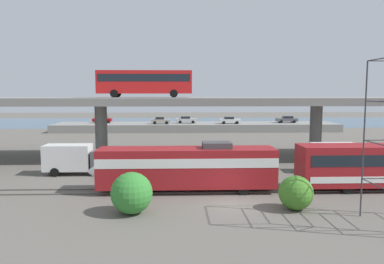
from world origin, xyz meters
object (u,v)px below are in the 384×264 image
at_px(transit_bus_on_overpass, 145,81).
at_px(parked_car_1, 161,120).
at_px(service_truck_west, 343,157).
at_px(parked_car_0, 230,120).
at_px(parked_car_3, 102,119).
at_px(parked_car_2, 287,119).
at_px(train_locomotive, 178,166).
at_px(service_truck_east, 77,158).
at_px(parked_car_4, 186,120).

bearing_deg(transit_bus_on_overpass, parked_car_1, -90.92).
height_order(service_truck_west, parked_car_0, parked_car_0).
distance_m(parked_car_0, parked_car_3, 28.03).
bearing_deg(service_truck_west, parked_car_2, 81.05).
relative_size(train_locomotive, service_truck_west, 2.32).
relative_size(train_locomotive, parked_car_1, 3.88).
height_order(train_locomotive, parked_car_2, train_locomotive).
bearing_deg(train_locomotive, parked_car_1, -85.63).
relative_size(parked_car_0, parked_car_2, 0.98).
xyz_separation_m(parked_car_2, parked_car_3, (-40.91, 1.05, -0.00)).
height_order(parked_car_2, parked_car_3, same).
xyz_separation_m(train_locomotive, transit_bus_on_overpass, (-4.26, 17.51, 7.55)).
bearing_deg(service_truck_west, parked_car_1, 116.52).
bearing_deg(parked_car_2, service_truck_east, 51.95).
xyz_separation_m(parked_car_0, parked_car_2, (13.06, 2.09, 0.00)).
bearing_deg(parked_car_4, parked_car_2, 0.66).
height_order(parked_car_0, parked_car_4, same).
bearing_deg(parked_car_1, parked_car_4, 18.14).
distance_m(transit_bus_on_overpass, parked_car_3, 37.62).
bearing_deg(service_truck_east, parked_car_3, 98.08).
height_order(service_truck_west, parked_car_4, parked_car_4).
bearing_deg(parked_car_4, service_truck_west, -70.59).
distance_m(train_locomotive, transit_bus_on_overpass, 19.54).
distance_m(train_locomotive, parked_car_4, 50.95).
height_order(train_locomotive, parked_car_4, train_locomotive).
xyz_separation_m(service_truck_west, parked_car_1, (-20.96, 42.01, 0.76)).
bearing_deg(transit_bus_on_overpass, parked_car_0, -115.94).
xyz_separation_m(train_locomotive, parked_car_1, (-3.75, 49.11, 0.21)).
relative_size(service_truck_west, parked_car_2, 1.46).
distance_m(service_truck_east, parked_car_2, 55.98).
bearing_deg(service_truck_east, parked_car_4, 74.54).
height_order(transit_bus_on_overpass, parked_car_4, transit_bus_on_overpass).
bearing_deg(service_truck_west, service_truck_east, 180.00).
bearing_deg(parked_car_1, service_truck_west, -63.48).
height_order(service_truck_west, service_truck_east, same).
distance_m(parked_car_2, parked_car_3, 40.92).
bearing_deg(train_locomotive, parked_car_0, -102.74).
height_order(service_truck_east, parked_car_4, parked_car_4).
relative_size(service_truck_west, parked_car_0, 1.50).
xyz_separation_m(parked_car_0, parked_car_1, (-14.85, 0.02, -0.00)).
bearing_deg(parked_car_0, service_truck_east, -117.05).
bearing_deg(parked_car_3, transit_bus_on_overpass, 109.79).
relative_size(service_truck_east, parked_car_4, 1.50).
xyz_separation_m(train_locomotive, parked_car_4, (1.77, 50.92, 0.21)).
xyz_separation_m(service_truck_east, parked_car_4, (12.12, 43.82, 0.77)).
xyz_separation_m(transit_bus_on_overpass, parked_car_3, (-12.49, 34.71, -7.34)).
distance_m(train_locomotive, parked_car_1, 49.25).
relative_size(parked_car_1, parked_car_3, 0.99).
relative_size(transit_bus_on_overpass, parked_car_2, 2.58).
height_order(parked_car_1, parked_car_2, same).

